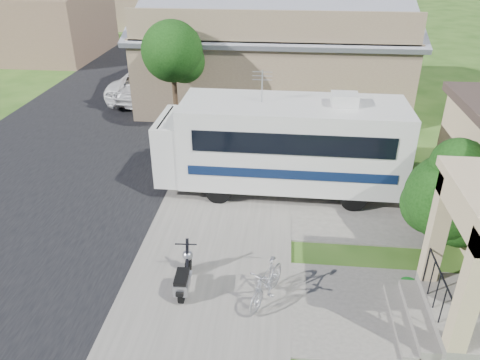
# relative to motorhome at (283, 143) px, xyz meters

# --- Properties ---
(ground) EXTENTS (120.00, 120.00, 0.00)m
(ground) POSITION_rel_motorhome_xyz_m (-0.65, -4.39, -1.67)
(ground) COLOR #224512
(street_slab) EXTENTS (9.00, 80.00, 0.02)m
(street_slab) POSITION_rel_motorhome_xyz_m (-8.15, 5.61, -1.66)
(street_slab) COLOR black
(street_slab) RESTS_ON ground
(sidewalk_slab) EXTENTS (4.00, 80.00, 0.06)m
(sidewalk_slab) POSITION_rel_motorhome_xyz_m (-1.65, 5.61, -1.64)
(sidewalk_slab) COLOR #595650
(sidewalk_slab) RESTS_ON ground
(driveway_slab) EXTENTS (7.00, 6.00, 0.05)m
(driveway_slab) POSITION_rel_motorhome_xyz_m (0.85, 0.11, -1.65)
(driveway_slab) COLOR #595650
(driveway_slab) RESTS_ON ground
(walk_slab) EXTENTS (4.00, 3.00, 0.05)m
(walk_slab) POSITION_rel_motorhome_xyz_m (2.35, -5.39, -1.65)
(walk_slab) COLOR #595650
(walk_slab) RESTS_ON ground
(warehouse) EXTENTS (12.50, 8.40, 5.04)m
(warehouse) POSITION_rel_motorhome_xyz_m (-0.65, 9.57, 0.32)
(warehouse) COLOR #765E49
(warehouse) RESTS_ON ground
(distant_bldg_far) EXTENTS (10.00, 8.00, 4.00)m
(distant_bldg_far) POSITION_rel_motorhome_xyz_m (-17.65, 17.61, 0.33)
(distant_bldg_far) COLOR brown
(distant_bldg_far) RESTS_ON ground
(distant_bldg_near) EXTENTS (8.00, 7.00, 3.20)m
(distant_bldg_near) POSITION_rel_motorhome_xyz_m (-15.65, 29.61, -0.07)
(distant_bldg_near) COLOR #765E49
(distant_bldg_near) RESTS_ON ground
(street_tree_a) EXTENTS (2.44, 2.40, 4.58)m
(street_tree_a) POSITION_rel_motorhome_xyz_m (-4.35, 4.66, 1.58)
(street_tree_a) COLOR black
(street_tree_a) RESTS_ON ground
(street_tree_b) EXTENTS (2.44, 2.40, 4.73)m
(street_tree_b) POSITION_rel_motorhome_xyz_m (-4.35, 14.66, 1.72)
(street_tree_b) COLOR black
(street_tree_b) RESTS_ON ground
(motorhome) EXTENTS (7.62, 2.55, 3.89)m
(motorhome) POSITION_rel_motorhome_xyz_m (0.00, 0.00, 0.00)
(motorhome) COLOR beige
(motorhome) RESTS_ON ground
(shrub) EXTENTS (2.52, 2.41, 3.09)m
(shrub) POSITION_rel_motorhome_xyz_m (4.39, -2.60, -0.09)
(shrub) COLOR black
(shrub) RESTS_ON ground
(scooter) EXTENTS (0.52, 1.48, 0.97)m
(scooter) POSITION_rel_motorhome_xyz_m (-2.14, -5.14, -1.23)
(scooter) COLOR black
(scooter) RESTS_ON ground
(bicycle) EXTENTS (1.06, 1.68, 0.98)m
(bicycle) POSITION_rel_motorhome_xyz_m (-0.22, -5.29, -1.18)
(bicycle) COLOR #9D9EA5
(bicycle) RESTS_ON ground
(pickup_truck) EXTENTS (3.62, 6.37, 1.68)m
(pickup_truck) POSITION_rel_motorhome_xyz_m (-6.59, 9.18, -0.83)
(pickup_truck) COLOR white
(pickup_truck) RESTS_ON ground
(van) EXTENTS (2.51, 5.91, 1.70)m
(van) POSITION_rel_motorhome_xyz_m (-6.96, 15.36, -0.82)
(van) COLOR white
(van) RESTS_ON ground
(garden_hose) EXTENTS (0.39, 0.39, 0.18)m
(garden_hose) POSITION_rel_motorhome_xyz_m (3.11, -4.55, -1.58)
(garden_hose) COLOR #125D1A
(garden_hose) RESTS_ON ground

